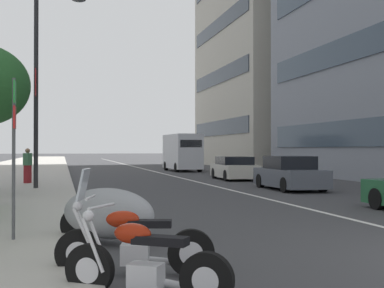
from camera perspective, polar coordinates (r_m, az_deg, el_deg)
name	(u,v)px	position (r m, az deg, el deg)	size (l,w,h in m)	color
sidewalk_right_plaza	(8,174)	(36.33, -19.73, -3.18)	(160.00, 8.00, 0.15)	#B2ADA3
lane_centre_stripe	(151,171)	(41.74, -4.53, -2.96)	(110.00, 0.16, 0.01)	silver
motorcycle_mid_row	(144,265)	(6.12, -5.32, -13.20)	(1.25, 1.81, 1.09)	black
motorcycle_by_sign_pole	(132,244)	(7.25, -6.66, -10.95)	(0.78, 2.15, 1.48)	black
motorcycle_under_tarp	(107,214)	(9.67, -9.39, -7.61)	(1.84, 1.98, 1.04)	gray
car_following_behind	(290,174)	(22.66, 10.76, -3.29)	(4.28, 1.93, 1.45)	#4C515B
car_mid_block_traffic	(234,169)	(29.61, 4.71, -2.73)	(4.22, 2.06, 1.32)	beige
delivery_van_ahead	(182,152)	(40.84, -1.09, -0.86)	(5.25, 2.19, 2.91)	silver
parking_sign_by_curb	(14,138)	(9.65, -19.08, 0.59)	(0.32, 0.06, 2.86)	#47494C
street_lamp_with_banners	(43,72)	(22.35, -16.13, 7.69)	(1.26, 2.10, 8.07)	#232326
pedestrian_on_plaza	(28,166)	(25.49, -17.72, -2.29)	(0.47, 0.41, 1.64)	maroon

